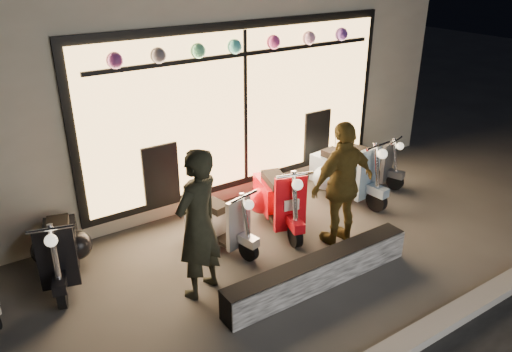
{
  "coord_description": "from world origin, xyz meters",
  "views": [
    {
      "loc": [
        -3.26,
        -4.48,
        3.83
      ],
      "look_at": [
        0.12,
        0.6,
        1.05
      ],
      "focal_mm": 35.0,
      "sensor_mm": 36.0,
      "label": 1
    }
  ],
  "objects_px": {
    "scooter_silver": "(214,220)",
    "woman": "(343,184)",
    "graffiti_barrier": "(319,271)",
    "man": "(198,224)",
    "scooter_red": "(277,196)"
  },
  "relations": [
    {
      "from": "scooter_red",
      "to": "woman",
      "type": "distance_m",
      "value": 1.15
    },
    {
      "from": "scooter_silver",
      "to": "woman",
      "type": "height_order",
      "value": "woman"
    },
    {
      "from": "graffiti_barrier",
      "to": "scooter_silver",
      "type": "relative_size",
      "value": 2.11
    },
    {
      "from": "graffiti_barrier",
      "to": "man",
      "type": "xyz_separation_m",
      "value": [
        -1.27,
        0.71,
        0.73
      ]
    },
    {
      "from": "scooter_silver",
      "to": "man",
      "type": "relative_size",
      "value": 0.68
    },
    {
      "from": "scooter_silver",
      "to": "woman",
      "type": "bearing_deg",
      "value": -45.94
    },
    {
      "from": "man",
      "to": "woman",
      "type": "distance_m",
      "value": 2.19
    },
    {
      "from": "scooter_silver",
      "to": "woman",
      "type": "relative_size",
      "value": 0.71
    },
    {
      "from": "graffiti_barrier",
      "to": "man",
      "type": "relative_size",
      "value": 1.44
    },
    {
      "from": "man",
      "to": "woman",
      "type": "relative_size",
      "value": 1.04
    },
    {
      "from": "man",
      "to": "graffiti_barrier",
      "type": "bearing_deg",
      "value": 128.11
    },
    {
      "from": "graffiti_barrier",
      "to": "woman",
      "type": "bearing_deg",
      "value": 34.93
    },
    {
      "from": "scooter_red",
      "to": "man",
      "type": "xyz_separation_m",
      "value": [
        -1.78,
        -0.9,
        0.52
      ]
    },
    {
      "from": "scooter_silver",
      "to": "scooter_red",
      "type": "height_order",
      "value": "scooter_red"
    },
    {
      "from": "graffiti_barrier",
      "to": "scooter_silver",
      "type": "distance_m",
      "value": 1.7
    }
  ]
}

